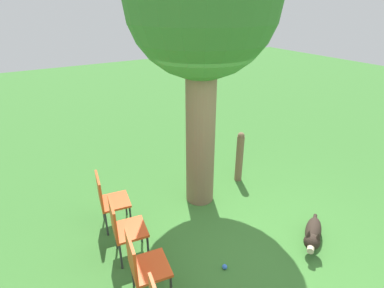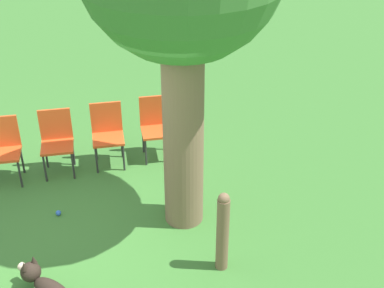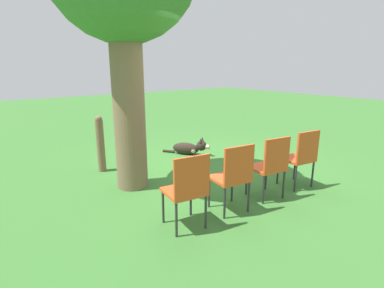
% 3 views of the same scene
% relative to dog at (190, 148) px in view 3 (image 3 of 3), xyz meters
% --- Properties ---
extents(ground_plane, '(30.00, 30.00, 0.00)m').
position_rel_dog_xyz_m(ground_plane, '(-0.88, 0.40, -0.15)').
color(ground_plane, '#38702D').
extents(dog, '(0.92, 0.66, 0.40)m').
position_rel_dog_xyz_m(dog, '(0.00, 0.00, 0.00)').
color(dog, '#2D231C').
rests_on(dog, ground_plane).
extents(fence_post, '(0.14, 0.14, 1.01)m').
position_rel_dog_xyz_m(fence_post, '(0.15, 1.88, 0.36)').
color(fence_post, brown).
rests_on(fence_post, ground_plane).
extents(red_chair_0, '(0.48, 0.50, 0.92)m').
position_rel_dog_xyz_m(red_chair_0, '(-2.45, -0.29, 0.38)').
color(red_chair_0, '#D14C1E').
rests_on(red_chair_0, ground_plane).
extents(red_chair_1, '(0.48, 0.50, 0.92)m').
position_rel_dog_xyz_m(red_chair_1, '(-2.43, 0.42, 0.38)').
color(red_chair_1, '#D14C1E').
rests_on(red_chair_1, ground_plane).
extents(red_chair_2, '(0.48, 0.50, 0.92)m').
position_rel_dog_xyz_m(red_chair_2, '(-2.41, 1.13, 0.38)').
color(red_chair_2, '#D14C1E').
rests_on(red_chair_2, ground_plane).
extents(red_chair_3, '(0.48, 0.50, 0.92)m').
position_rel_dog_xyz_m(red_chair_3, '(-2.39, 1.84, 0.38)').
color(red_chair_3, '#D14C1E').
rests_on(red_chair_3, ground_plane).
extents(tennis_ball, '(0.07, 0.07, 0.07)m').
position_rel_dog_xyz_m(tennis_ball, '(-1.38, 0.26, -0.11)').
color(tennis_ball, blue).
rests_on(tennis_ball, ground_plane).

